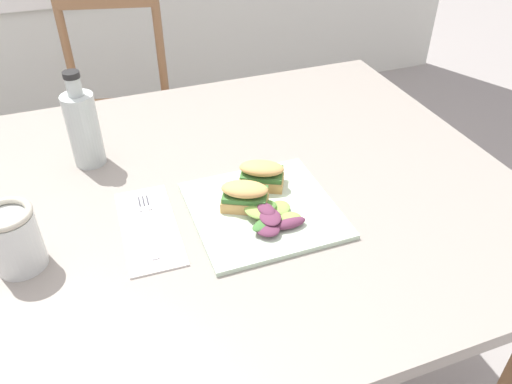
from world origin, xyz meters
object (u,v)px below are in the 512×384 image
sandwich_half_front (245,195)px  chair_wooden_far (120,117)px  plate_lunch (263,210)px  mason_jar_iced_tea (15,242)px  fork_on_napkin (148,220)px  bottle_cold_brew (84,132)px  dining_table (240,228)px  sandwich_half_back (262,174)px

sandwich_half_front → chair_wooden_far: bearing=97.7°
chair_wooden_far → plate_lunch: (0.17, -1.05, 0.30)m
sandwich_half_front → mason_jar_iced_tea: (-0.41, -0.00, 0.01)m
fork_on_napkin → mason_jar_iced_tea: size_ratio=1.58×
mason_jar_iced_tea → bottle_cold_brew: bearing=63.5°
fork_on_napkin → mason_jar_iced_tea: 0.23m
sandwich_half_front → bottle_cold_brew: (-0.26, 0.28, 0.04)m
mason_jar_iced_tea → fork_on_napkin: bearing=9.2°
dining_table → fork_on_napkin: 0.25m
sandwich_half_front → bottle_cold_brew: size_ratio=0.49×
sandwich_half_front → fork_on_napkin: bearing=170.2°
plate_lunch → sandwich_half_front: size_ratio=2.61×
chair_wooden_far → fork_on_napkin: size_ratio=4.68×
fork_on_napkin → mason_jar_iced_tea: (-0.22, -0.04, 0.05)m
plate_lunch → mason_jar_iced_tea: mason_jar_iced_tea is taller
sandwich_half_front → sandwich_half_back: (0.06, 0.05, 0.00)m
chair_wooden_far → sandwich_half_front: size_ratio=8.31×
dining_table → chair_wooden_far: size_ratio=1.32×
chair_wooden_far → sandwich_half_front: (0.14, -1.03, 0.33)m
chair_wooden_far → sandwich_half_back: 1.05m
mason_jar_iced_tea → sandwich_half_back: bearing=7.2°
dining_table → sandwich_half_back: size_ratio=11.00×
chair_wooden_far → sandwich_half_front: 1.09m
dining_table → mason_jar_iced_tea: 0.47m
bottle_cold_brew → sandwich_half_front: bearing=-47.0°
dining_table → fork_on_napkin: size_ratio=6.20×
plate_lunch → bottle_cold_brew: size_ratio=1.28×
chair_wooden_far → sandwich_half_back: chair_wooden_far is taller
chair_wooden_far → sandwich_half_back: size_ratio=8.31×
mason_jar_iced_tea → chair_wooden_far: bearing=75.5°
plate_lunch → sandwich_half_front: bearing=155.5°
sandwich_half_back → mason_jar_iced_tea: bearing=-172.8°
dining_table → mason_jar_iced_tea: size_ratio=9.76×
sandwich_half_front → dining_table: bearing=78.6°
sandwich_half_back → plate_lunch: bearing=-108.5°
plate_lunch → sandwich_half_front: 0.05m
mason_jar_iced_tea → dining_table: bearing=12.0°
chair_wooden_far → fork_on_napkin: (-0.05, -1.00, 0.30)m
chair_wooden_far → fork_on_napkin: 1.05m
dining_table → fork_on_napkin: bearing=-165.0°
sandwich_half_front → plate_lunch: bearing=-24.5°
sandwich_half_back → bottle_cold_brew: (-0.32, 0.23, 0.04)m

